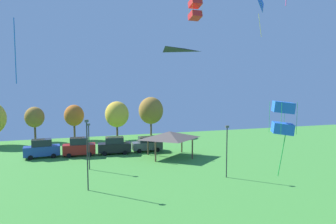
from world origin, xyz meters
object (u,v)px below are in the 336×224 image
kite_flying_3 (283,118)px  parked_car_third_from_left (115,146)px  kite_flying_9 (195,9)px  light_post_2 (87,151)px  treeline_tree_2 (74,115)px  parked_car_leftmost (42,149)px  park_pavilion (170,135)px  treeline_tree_3 (117,114)px  parked_car_rightmost_in_row (147,144)px  kite_flying_8 (260,3)px  light_post_0 (227,148)px  treeline_tree_1 (35,117)px  light_post_1 (89,143)px  parked_car_second_from_left (79,147)px  treeline_tree_4 (151,111)px  kite_flying_5 (163,66)px

kite_flying_3 → parked_car_third_from_left: size_ratio=0.95×
kite_flying_9 → light_post_2: kite_flying_9 is taller
treeline_tree_2 → kite_flying_3: bearing=-74.5°
parked_car_leftmost → treeline_tree_2: treeline_tree_2 is taller
parked_car_leftmost → park_pavilion: (17.05, -4.87, 1.82)m
parked_car_leftmost → treeline_tree_3: bearing=36.9°
kite_flying_3 → parked_car_rightmost_in_row: (-1.39, 28.88, -6.93)m
parked_car_rightmost_in_row → treeline_tree_2: 17.66m
kite_flying_8 → light_post_0: bearing=-137.3°
treeline_tree_2 → park_pavilion: bearing=-55.3°
kite_flying_9 → park_pavilion: bearing=92.1°
parked_car_third_from_left → treeline_tree_1: treeline_tree_1 is taller
parked_car_rightmost_in_row → light_post_1: (-8.92, -7.64, 2.05)m
light_post_0 → light_post_2: bearing=178.5°
parked_car_second_from_left → treeline_tree_1: size_ratio=0.72×
treeline_tree_3 → treeline_tree_4: (7.19, 2.84, 0.29)m
treeline_tree_1 → treeline_tree_2: treeline_tree_2 is taller
parked_car_third_from_left → treeline_tree_1: 19.12m
kite_flying_9 → parked_car_rightmost_in_row: kite_flying_9 is taller
kite_flying_5 → light_post_1: 23.16m
treeline_tree_3 → light_post_1: bearing=-107.6°
light_post_2 → light_post_0: bearing=-1.5°
kite_flying_5 → kite_flying_9: (8.74, 16.71, 7.40)m
kite_flying_8 → treeline_tree_2: size_ratio=1.02×
kite_flying_9 → treeline_tree_4: bearing=86.2°
kite_flying_3 → treeline_tree_4: size_ratio=0.60×
light_post_1 → treeline_tree_4: size_ratio=0.72×
kite_flying_3 → parked_car_leftmost: bearing=119.0°
kite_flying_3 → kite_flying_9: bearing=86.2°
parked_car_rightmost_in_row → kite_flying_5: bearing=-102.2°
parked_car_second_from_left → light_post_0: bearing=-43.7°
parked_car_second_from_left → light_post_2: bearing=-86.3°
light_post_2 → parked_car_leftmost: bearing=109.5°
kite_flying_5 → light_post_0: (11.41, 13.95, -7.67)m
kite_flying_3 → parked_car_third_from_left: bearing=102.5°
kite_flying_8 → treeline_tree_2: 36.83m
treeline_tree_1 → light_post_0: bearing=-52.8°
light_post_0 → treeline_tree_1: size_ratio=0.92×
kite_flying_9 → parked_car_third_from_left: size_ratio=0.47×
light_post_1 → parked_car_third_from_left: bearing=61.8°
kite_flying_8 → treeline_tree_4: size_ratio=0.86×
kite_flying_5 → parked_car_second_from_left: 31.05m
parked_car_third_from_left → light_post_0: 18.28m
parked_car_leftmost → treeline_tree_1: treeline_tree_1 is taller
parked_car_leftmost → parked_car_rightmost_in_row: size_ratio=1.08×
parked_car_second_from_left → light_post_1: size_ratio=0.81×
parked_car_rightmost_in_row → light_post_0: (5.14, -15.36, 2.14)m
light_post_0 → kite_flying_5: bearing=-129.3°
treeline_tree_2 → treeline_tree_3: (7.53, -2.55, 0.22)m
light_post_1 → treeline_tree_3: (5.99, 18.92, 1.55)m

